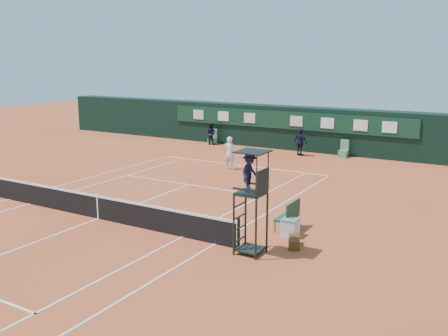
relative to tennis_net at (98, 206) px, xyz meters
The scene contains 14 objects.
ground 0.51m from the tennis_net, ahead, with size 90.00×90.00×0.00m, color #C8592F.
court_lines 0.50m from the tennis_net, ahead, with size 11.05×23.85×0.01m.
tennis_net is the anchor object (origin of this frame).
back_wall 18.77m from the tennis_net, 90.00° to the left, with size 40.00×1.65×3.00m.
linesman_chair_left 18.33m from the tennis_net, 107.46° to the left, with size 0.55×0.50×1.15m.
linesman_chair_right 18.05m from the tennis_net, 75.57° to the left, with size 0.55×0.50×1.15m.
umpire_chair 7.16m from the tennis_net, ahead, with size 0.96×0.95×3.42m.
player_bench 7.57m from the tennis_net, 20.92° to the left, with size 0.56×1.20×1.10m.
tennis_bag 8.01m from the tennis_net, ahead, with size 0.37×0.85×0.32m, color black.
cooler 7.66m from the tennis_net, 15.55° to the left, with size 0.57×0.57×0.65m.
tennis_ball 9.25m from the tennis_net, 89.26° to the left, with size 0.06×0.06×0.06m, color yellow.
player 10.62m from the tennis_net, 90.34° to the left, with size 0.70×0.46×1.91m, color white.
ball_kid_left 18.14m from the tennis_net, 107.77° to the left, with size 0.79×0.61×1.62m, color black.
ball_kid_right 16.68m from the tennis_net, 83.57° to the left, with size 1.05×0.44×1.79m, color black.
Camera 1 is at (14.01, -13.81, 6.24)m, focal length 40.00 mm.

